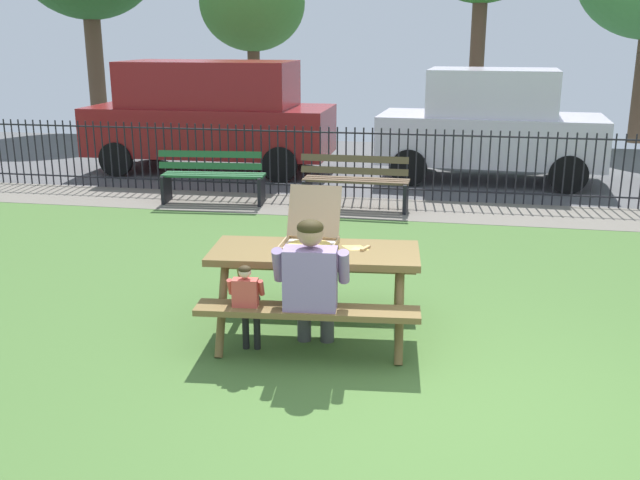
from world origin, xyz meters
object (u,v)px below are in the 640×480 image
at_px(adult_at_table, 312,281).
at_px(park_bench_left, 213,177).
at_px(parked_car_left, 490,124).
at_px(pizza_box_open, 311,235).
at_px(pizza_slice_on_table, 357,247).
at_px(far_tree_midleft, 252,4).
at_px(picnic_table_foreground, 315,269).
at_px(parked_car_far_left, 211,114).
at_px(child_at_table, 247,300).
at_px(park_bench_center, 355,183).

distance_m(adult_at_table, park_bench_left, 5.82).
xyz_separation_m(adult_at_table, parked_car_left, (1.66, 7.90, 0.35)).
relative_size(pizza_box_open, pizza_slice_on_table, 2.35).
relative_size(pizza_box_open, far_tree_midleft, 0.13).
distance_m(picnic_table_foreground, far_tree_midleft, 13.88).
height_order(adult_at_table, far_tree_midleft, far_tree_midleft).
xyz_separation_m(picnic_table_foreground, parked_car_left, (1.74, 7.40, 0.41)).
xyz_separation_m(pizza_slice_on_table, parked_car_far_left, (-3.85, 7.28, 0.32)).
xyz_separation_m(adult_at_table, child_at_table, (-0.52, -0.08, -0.16)).
relative_size(adult_at_table, parked_car_left, 0.30).
relative_size(parked_car_far_left, parked_car_left, 1.16).
relative_size(picnic_table_foreground, adult_at_table, 1.62).
relative_size(park_bench_center, parked_car_far_left, 0.35).
relative_size(pizza_slice_on_table, park_bench_center, 0.15).
height_order(pizza_box_open, park_bench_center, pizza_box_open).
bearing_deg(parked_car_far_left, picnic_table_foreground, -64.72).
bearing_deg(picnic_table_foreground, far_tree_midleft, 107.96).
bearing_deg(pizza_slice_on_table, pizza_box_open, 178.97).
bearing_deg(pizza_slice_on_table, picnic_table_foreground, -160.95).
distance_m(parked_car_far_left, far_tree_midleft, 6.01).
bearing_deg(adult_at_table, parked_car_far_left, 114.31).
distance_m(pizza_slice_on_table, park_bench_left, 5.43).
bearing_deg(far_tree_midleft, park_bench_left, -78.73).
xyz_separation_m(pizza_box_open, park_bench_left, (-2.49, 4.56, -0.45)).
bearing_deg(adult_at_table, park_bench_center, 94.18).
height_order(picnic_table_foreground, pizza_box_open, pizza_box_open).
bearing_deg(pizza_box_open, picnic_table_foreground, -64.84).
bearing_deg(picnic_table_foreground, pizza_box_open, 115.16).
bearing_deg(child_at_table, far_tree_midleft, 105.50).
height_order(park_bench_center, parked_car_far_left, parked_car_far_left).
height_order(picnic_table_foreground, adult_at_table, adult_at_table).
height_order(picnic_table_foreground, park_bench_left, park_bench_left).
distance_m(pizza_slice_on_table, far_tree_midleft, 13.84).
height_order(park_bench_left, park_bench_center, same).
height_order(parked_car_far_left, parked_car_left, parked_car_far_left).
bearing_deg(adult_at_table, child_at_table, -171.13).
xyz_separation_m(park_bench_left, far_tree_midleft, (-1.65, 8.26, 2.90)).
height_order(picnic_table_foreground, pizza_slice_on_table, pizza_slice_on_table).
xyz_separation_m(picnic_table_foreground, adult_at_table, (0.07, -0.50, 0.06)).
distance_m(pizza_slice_on_table, parked_car_left, 7.41).
bearing_deg(parked_car_left, child_at_table, -105.29).
bearing_deg(picnic_table_foreground, parked_car_left, 76.81).
bearing_deg(adult_at_table, far_tree_midleft, 107.62).
xyz_separation_m(child_at_table, parked_car_far_left, (-3.05, 7.98, 0.60)).
bearing_deg(parked_car_left, pizza_box_open, -103.87).
xyz_separation_m(pizza_box_open, parked_car_far_left, (-3.44, 7.27, 0.23)).
bearing_deg(pizza_slice_on_table, parked_car_far_left, 117.87).
bearing_deg(far_tree_midleft, parked_car_far_left, -82.80).
bearing_deg(adult_at_table, park_bench_left, 116.82).
bearing_deg(parked_car_left, park_bench_left, -147.67).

